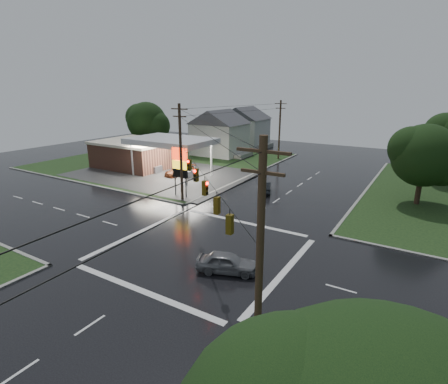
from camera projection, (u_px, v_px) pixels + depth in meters
The scene contains 15 objects.
ground at pixel (203, 250), 28.37m from camera, with size 120.00×120.00×0.00m, color black.
grass_nw at pixel (166, 161), 62.58m from camera, with size 36.00×36.00×0.08m, color black.
gas_station at pixel (142, 152), 56.55m from camera, with size 26.20×18.00×5.60m.
pylon_sign at pixel (180, 164), 41.04m from camera, with size 2.00×0.35×6.00m.
utility_pole_nw at pixel (181, 152), 39.23m from camera, with size 2.20×0.32×11.00m.
utility_pole_se at pixel (259, 265), 14.22m from camera, with size 2.20×0.32×11.00m.
utility_pole_n at pixel (280, 129), 62.59m from camera, with size 2.20×0.32×10.50m.
traffic_signals at pixel (202, 172), 26.48m from camera, with size 26.87×26.87×1.47m.
house_near at pixel (220, 132), 66.98m from camera, with size 11.05×8.48×8.60m.
house_far at pixel (245, 126), 77.28m from camera, with size 11.05×8.48×8.60m.
tree_nw_behind at pixel (147, 122), 67.99m from camera, with size 8.93×7.60×10.00m.
tree_ne_near at pixel (426, 156), 37.69m from camera, with size 7.99×6.80×8.98m.
car_north at pixel (265, 187), 43.75m from camera, with size 1.46×4.18×1.38m, color black.
car_crossing at pixel (227, 262), 24.76m from camera, with size 1.74×4.34×1.48m, color slate.
car_pump at pixel (180, 171), 51.97m from camera, with size 2.02×4.97×1.44m, color #5E2A15.
Camera 1 is at (14.91, -21.14, 12.67)m, focal length 28.00 mm.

